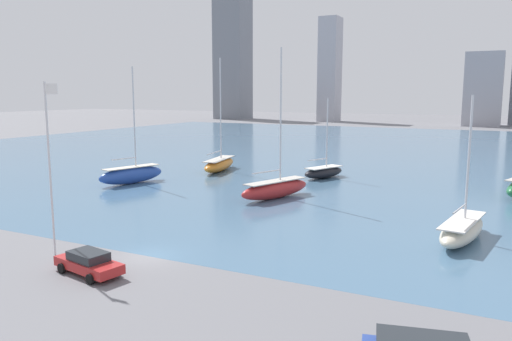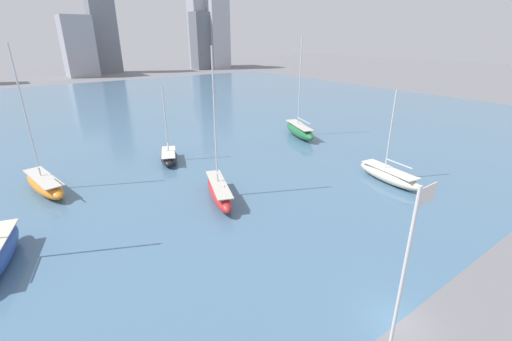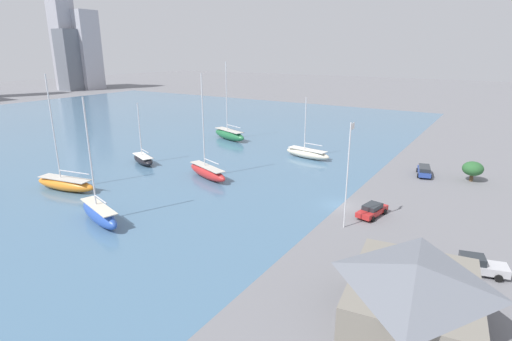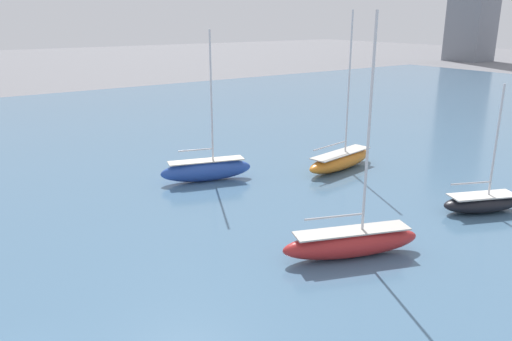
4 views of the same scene
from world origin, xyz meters
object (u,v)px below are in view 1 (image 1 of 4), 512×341
sailboat_black (324,172)px  parked_sedan_red (89,263)px  sailboat_red (275,188)px  sailboat_orange (219,164)px  sailboat_blue (132,174)px  sailboat_cream (462,229)px  flag_pole (50,163)px

sailboat_black → parked_sedan_red: bearing=-69.0°
sailboat_red → sailboat_orange: 20.40m
sailboat_red → sailboat_black: sailboat_red is taller
sailboat_red → parked_sedan_red: 26.18m
sailboat_red → sailboat_orange: size_ratio=0.98×
sailboat_red → parked_sedan_red: size_ratio=3.09×
sailboat_red → sailboat_blue: (-19.83, 0.01, 0.08)m
sailboat_cream → sailboat_orange: bearing=156.2°
sailboat_cream → sailboat_red: bearing=165.8°
flag_pole → sailboat_cream: size_ratio=1.08×
flag_pole → sailboat_red: sailboat_red is taller
sailboat_blue → flag_pole: bearing=-43.7°
sailboat_blue → sailboat_black: 25.03m
sailboat_red → sailboat_black: size_ratio=1.51×
sailboat_blue → sailboat_black: size_ratio=1.37×
sailboat_black → parked_sedan_red: 40.91m
sailboat_cream → sailboat_blue: bearing=176.8°
sailboat_cream → sailboat_black: size_ratio=1.05×
sailboat_black → sailboat_blue: bearing=-121.0°
sailboat_red → sailboat_orange: sailboat_orange is taller
sailboat_cream → sailboat_red: size_ratio=0.70×
flag_pole → sailboat_cream: (25.16, 16.36, -5.58)m
parked_sedan_red → sailboat_blue: bearing=-133.3°
sailboat_orange → parked_sedan_red: bearing=-80.6°
sailboat_cream → sailboat_red: (-19.33, 8.07, 0.17)m
flag_pole → sailboat_blue: 28.66m
sailboat_orange → sailboat_blue: bearing=-119.1°
parked_sedan_red → sailboat_orange: bearing=-149.5°
sailboat_blue → parked_sedan_red: size_ratio=2.80×
flag_pole → sailboat_orange: sailboat_orange is taller
flag_pole → sailboat_red: 25.69m
flag_pole → sailboat_black: size_ratio=1.13×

